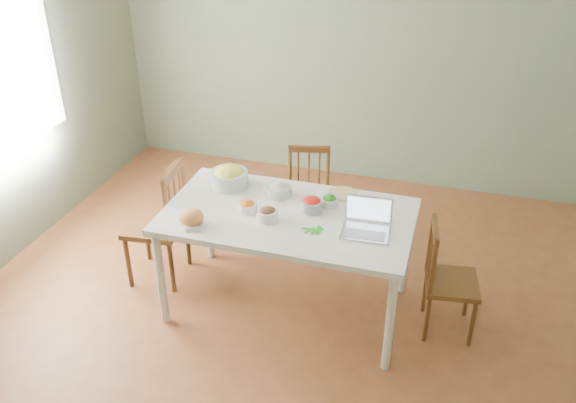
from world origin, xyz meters
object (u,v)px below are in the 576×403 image
(chair_far, at_px, (308,200))
(laptop, at_px, (366,219))
(chair_left, at_px, (155,223))
(dining_table, at_px, (288,261))
(bowl_squash, at_px, (229,176))
(bread_boule, at_px, (192,217))
(chair_right, at_px, (452,280))

(chair_far, xyz_separation_m, laptop, (0.66, -0.99, 0.51))
(chair_far, distance_m, chair_left, 1.32)
(dining_table, height_order, bowl_squash, bowl_squash)
(chair_left, bearing_deg, bread_boule, 47.17)
(dining_table, xyz_separation_m, chair_right, (1.19, 0.09, 0.02))
(dining_table, bearing_deg, bread_boule, -151.32)
(dining_table, bearing_deg, chair_left, 176.22)
(laptop, bearing_deg, bread_boule, -172.05)
(bread_boule, relative_size, bowl_squash, 0.59)
(chair_far, relative_size, chair_left, 0.86)
(chair_left, distance_m, chair_right, 2.31)
(dining_table, distance_m, bowl_squash, 0.79)
(chair_right, xyz_separation_m, laptop, (-0.61, -0.19, 0.51))
(chair_far, distance_m, chair_right, 1.51)
(dining_table, xyz_separation_m, laptop, (0.57, -0.10, 0.53))
(chair_far, relative_size, bread_boule, 5.21)
(chair_left, xyz_separation_m, bread_boule, (0.53, -0.40, 0.38))
(chair_left, distance_m, laptop, 1.76)
(chair_right, height_order, laptop, laptop)
(bowl_squash, height_order, laptop, laptop)
(bowl_squash, bearing_deg, bread_boule, -94.12)
(chair_right, bearing_deg, dining_table, 86.65)
(chair_left, height_order, laptop, laptop)
(chair_right, height_order, bread_boule, bread_boule)
(bowl_squash, bearing_deg, chair_far, 53.36)
(dining_table, bearing_deg, bowl_squash, 153.74)
(bread_boule, bearing_deg, chair_left, 143.14)
(chair_right, relative_size, bowl_squash, 3.05)
(chair_left, bearing_deg, bowl_squash, 102.97)
(chair_right, distance_m, bowl_squash, 1.81)
(dining_table, relative_size, chair_right, 2.04)
(chair_far, xyz_separation_m, chair_right, (1.27, -0.80, -0.00))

